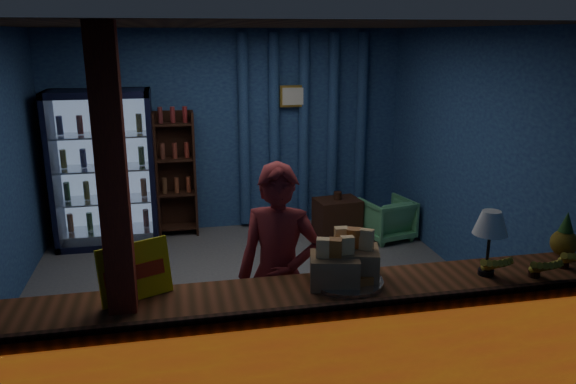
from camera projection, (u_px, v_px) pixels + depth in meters
name	position (u px, v px, depth m)	size (l,w,h in m)	color
ground	(254.00, 297.00, 5.60)	(4.60, 4.60, 0.00)	#515154
room_walls	(252.00, 142.00, 5.17)	(4.60, 4.60, 4.60)	navy
counter	(296.00, 359.00, 3.67)	(4.40, 0.57, 0.99)	brown
support_post	(119.00, 254.00, 3.25)	(0.16, 0.16, 2.60)	maroon
beverage_cooler	(105.00, 169.00, 6.85)	(1.20, 0.62, 1.90)	black
bottle_shelf	(176.00, 174.00, 7.19)	(0.50, 0.28, 1.60)	#361911
curtain_folds	(304.00, 130.00, 7.46)	(1.74, 0.14, 2.50)	navy
framed_picture	(294.00, 96.00, 7.26)	(0.36, 0.04, 0.28)	gold
shopkeeper	(279.00, 276.00, 4.07)	(0.61, 0.40, 1.67)	maroon
green_chair	(387.00, 219.00, 7.13)	(0.56, 0.58, 0.53)	#52A569
side_table	(337.00, 218.00, 7.20)	(0.60, 0.47, 0.60)	#361911
yellow_sign	(135.00, 271.00, 3.43)	(0.44, 0.27, 0.36)	#D8CF0B
snack_box_left	(334.00, 268.00, 3.63)	(0.36, 0.32, 0.33)	#966948
snack_box_centre	(353.00, 261.00, 3.72)	(0.39, 0.35, 0.35)	#966948
pastry_tray	(347.00, 279.00, 3.68)	(0.48, 0.48, 0.08)	silver
banana_bunches	(533.00, 262.00, 3.78)	(0.86, 0.32, 0.19)	gold
table_lamp	(491.00, 225.00, 3.72)	(0.23, 0.23, 0.45)	black
pineapple	(565.00, 239.00, 4.09)	(0.19, 0.19, 0.33)	olive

